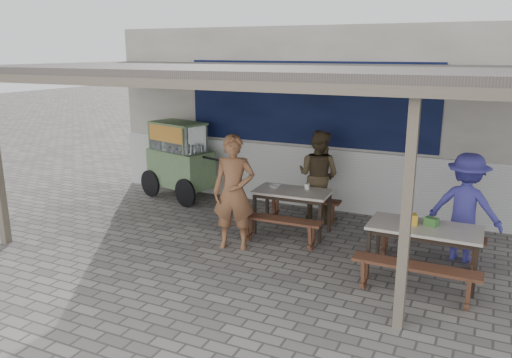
{
  "coord_description": "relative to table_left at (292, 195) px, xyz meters",
  "views": [
    {
      "loc": [
        3.06,
        -6.16,
        3.03
      ],
      "look_at": [
        -0.28,
        0.9,
        1.02
      ],
      "focal_mm": 35.0,
      "sensor_mm": 36.0,
      "label": 1
    }
  ],
  "objects": [
    {
      "name": "bench_right_street",
      "position": [
        2.25,
        -1.54,
        -0.33
      ],
      "size": [
        1.56,
        0.29,
        0.45
      ],
      "rotation": [
        0.0,
        0.0,
        -0.01
      ],
      "color": "brown",
      "rests_on": "ground"
    },
    {
      "name": "bench_left_street",
      "position": [
        0.03,
        -0.62,
        -0.34
      ],
      "size": [
        1.38,
        0.34,
        0.45
      ],
      "rotation": [
        0.0,
        0.0,
        0.04
      ],
      "color": "brown",
      "rests_on": "ground"
    },
    {
      "name": "bench_left_wall",
      "position": [
        -0.03,
        0.62,
        -0.34
      ],
      "size": [
        1.38,
        0.34,
        0.45
      ],
      "rotation": [
        0.0,
        0.0,
        0.04
      ],
      "color": "brown",
      "rests_on": "ground"
    },
    {
      "name": "table_right",
      "position": [
        2.25,
        -0.9,
        0.0
      ],
      "size": [
        1.47,
        0.76,
        0.75
      ],
      "rotation": [
        0.0,
        0.0,
        -0.01
      ],
      "color": "beige",
      "rests_on": "ground"
    },
    {
      "name": "ground",
      "position": [
        -0.16,
        -1.42,
        -0.67
      ],
      "size": [
        60.0,
        60.0,
        0.0
      ],
      "primitive_type": "plane",
      "color": "slate",
      "rests_on": "ground"
    },
    {
      "name": "condiment_bowl",
      "position": [
        -0.35,
        0.05,
        0.1
      ],
      "size": [
        0.23,
        0.23,
        0.05
      ],
      "primitive_type": "imported",
      "rotation": [
        0.0,
        0.0,
        -0.2
      ],
      "color": "silver",
      "rests_on": "table_left"
    },
    {
      "name": "patron_right_table",
      "position": [
        2.7,
        0.02,
        0.14
      ],
      "size": [
        1.13,
        0.76,
        1.62
      ],
      "primitive_type": "imported",
      "rotation": [
        0.0,
        0.0,
        2.98
      ],
      "color": "#413FA2",
      "rests_on": "ground"
    },
    {
      "name": "bench_right_wall",
      "position": [
        2.26,
        -0.26,
        -0.33
      ],
      "size": [
        1.56,
        0.29,
        0.45
      ],
      "rotation": [
        0.0,
        0.0,
        -0.01
      ],
      "color": "brown",
      "rests_on": "ground"
    },
    {
      "name": "patron_wall_side",
      "position": [
        0.17,
        0.86,
        0.16
      ],
      "size": [
        0.91,
        0.76,
        1.67
      ],
      "primitive_type": "imported",
      "rotation": [
        0.0,
        0.0,
        2.97
      ],
      "color": "#4F412A",
      "rests_on": "ground"
    },
    {
      "name": "back_wall",
      "position": [
        -0.16,
        2.16,
        1.05
      ],
      "size": [
        9.0,
        1.28,
        3.5
      ],
      "color": "beige",
      "rests_on": "ground"
    },
    {
      "name": "donation_box",
      "position": [
        2.32,
        -0.84,
        0.14
      ],
      "size": [
        0.2,
        0.17,
        0.11
      ],
      "primitive_type": "cube",
      "rotation": [
        0.0,
        0.0,
        -0.43
      ],
      "color": "#3D7634",
      "rests_on": "table_right"
    },
    {
      "name": "tissue_box",
      "position": [
        2.07,
        -0.89,
        0.15
      ],
      "size": [
        0.18,
        0.18,
        0.14
      ],
      "primitive_type": "cube",
      "rotation": [
        0.0,
        0.0,
        0.34
      ],
      "color": "gold",
      "rests_on": "table_right"
    },
    {
      "name": "warung_roof",
      "position": [
        -0.14,
        -0.52,
        2.05
      ],
      "size": [
        9.0,
        4.21,
        2.81
      ],
      "color": "#504944",
      "rests_on": "ground"
    },
    {
      "name": "table_left",
      "position": [
        0.0,
        0.0,
        0.0
      ],
      "size": [
        1.3,
        0.76,
        0.75
      ],
      "rotation": [
        0.0,
        0.0,
        0.04
      ],
      "color": "beige",
      "rests_on": "ground"
    },
    {
      "name": "patron_street_side",
      "position": [
        -0.59,
        -1.01,
        0.24
      ],
      "size": [
        0.76,
        0.61,
        1.81
      ],
      "primitive_type": "imported",
      "rotation": [
        0.0,
        0.0,
        0.31
      ],
      "color": "brown",
      "rests_on": "ground"
    },
    {
      "name": "vendor_cart",
      "position": [
        -2.92,
        0.97,
        0.21
      ],
      "size": [
        2.07,
        1.16,
        1.61
      ],
      "rotation": [
        0.0,
        0.0,
        -0.27
      ],
      "color": "#708B5C",
      "rests_on": "ground"
    },
    {
      "name": "condiment_jar",
      "position": [
        0.19,
        0.18,
        0.13
      ],
      "size": [
        0.08,
        0.08,
        0.1
      ],
      "primitive_type": "cylinder",
      "color": "white",
      "rests_on": "table_left"
    }
  ]
}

